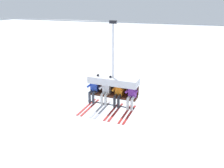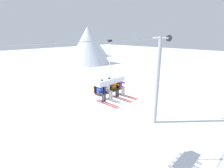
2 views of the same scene
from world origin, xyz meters
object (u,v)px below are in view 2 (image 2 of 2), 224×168
Objects in this scene: skier_orange at (115,87)px; lift_tower_far at (158,80)px; skier_blue at (101,91)px; skier_purple at (121,85)px; chairlift_chair at (109,82)px; skier_white at (108,89)px.

lift_tower_far is at bearing 7.38° from skier_orange.
skier_blue reaches higher than skier_purple.
skier_orange is (1.17, -0.01, -0.02)m from skier_blue.
skier_blue is (-0.88, -0.21, -0.30)m from chairlift_chair.
skier_purple is at bearing -14.07° from chairlift_chair.
chairlift_chair is 2.06× the size of skier_white.
skier_blue is at bearing 179.78° from skier_purple.
skier_white is (0.59, 0.00, 0.00)m from skier_blue.
chairlift_chair is at bearing 13.70° from skier_blue.
skier_blue is 0.59m from skier_white.
skier_orange is (-7.19, -0.93, 1.10)m from lift_tower_far.
skier_blue reaches higher than skier_orange.
skier_blue is 1.00× the size of skier_white.
lift_tower_far is 6.76m from skier_purple.
lift_tower_far is 5.21× the size of skier_blue.
skier_purple is at bearing -0.33° from skier_white.
lift_tower_far is 7.33m from skier_orange.
lift_tower_far is at bearing 6.31° from skier_blue.
skier_purple is (1.76, -0.01, -0.02)m from skier_blue.
skier_white is 1.17m from skier_purple.
lift_tower_far is 2.53× the size of chairlift_chair.
skier_orange is (0.58, -0.01, -0.02)m from skier_white.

